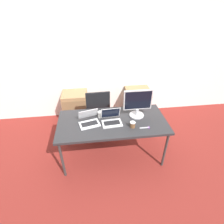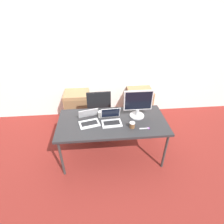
# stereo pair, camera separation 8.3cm
# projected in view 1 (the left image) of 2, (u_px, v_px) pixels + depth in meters

# --- Properties ---
(ground_plane) EXTENTS (14.00, 14.00, 0.00)m
(ground_plane) POSITION_uv_depth(u_px,v_px,m) (112.00, 154.00, 3.28)
(ground_plane) COLOR maroon
(wall_back) EXTENTS (10.00, 0.05, 2.60)m
(wall_back) POSITION_uv_depth(u_px,v_px,m) (104.00, 61.00, 3.78)
(wall_back) COLOR white
(wall_back) RESTS_ON ground_plane
(desk) EXTENTS (1.78, 0.85, 0.77)m
(desk) POSITION_uv_depth(u_px,v_px,m) (112.00, 123.00, 2.88)
(desk) COLOR #28282B
(desk) RESTS_ON ground_plane
(office_chair) EXTENTS (0.56, 0.57, 1.04)m
(office_chair) POSITION_uv_depth(u_px,v_px,m) (98.00, 117.00, 3.62)
(office_chair) COLOR #232326
(office_chair) RESTS_ON ground_plane
(cabinet_left) EXTENTS (0.55, 0.47, 0.71)m
(cabinet_left) POSITION_uv_depth(u_px,v_px,m) (76.00, 107.00, 4.00)
(cabinet_left) COLOR #99754C
(cabinet_left) RESTS_ON ground_plane
(cabinet_right) EXTENTS (0.55, 0.47, 0.71)m
(cabinet_right) POSITION_uv_depth(u_px,v_px,m) (137.00, 103.00, 4.15)
(cabinet_right) COLOR #99754C
(cabinet_right) RESTS_ON ground_plane
(laptop_left) EXTENTS (0.33, 0.30, 0.22)m
(laptop_left) POSITION_uv_depth(u_px,v_px,m) (111.00, 120.00, 2.81)
(laptop_left) COLOR silver
(laptop_left) RESTS_ON desk
(laptop_right) EXTENTS (0.36, 0.38, 0.21)m
(laptop_right) POSITION_uv_depth(u_px,v_px,m) (89.00, 121.00, 2.79)
(laptop_right) COLOR silver
(laptop_right) RESTS_ON desk
(monitor) EXTENTS (0.47, 0.25, 0.48)m
(monitor) POSITION_uv_depth(u_px,v_px,m) (138.00, 103.00, 2.86)
(monitor) COLOR #B7B7BC
(monitor) RESTS_ON desk
(coffee_cup_white) EXTENTS (0.09, 0.09, 0.10)m
(coffee_cup_white) POSITION_uv_depth(u_px,v_px,m) (100.00, 114.00, 2.93)
(coffee_cup_white) COLOR white
(coffee_cup_white) RESTS_ON desk
(coffee_cup_brown) EXTENTS (0.09, 0.09, 0.09)m
(coffee_cup_brown) POSITION_uv_depth(u_px,v_px,m) (133.00, 125.00, 2.70)
(coffee_cup_brown) COLOR brown
(coffee_cup_brown) RESTS_ON desk
(scissors) EXTENTS (0.16, 0.04, 0.01)m
(scissors) POSITION_uv_depth(u_px,v_px,m) (146.00, 128.00, 2.71)
(scissors) COLOR #B2B2B7
(scissors) RESTS_ON desk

